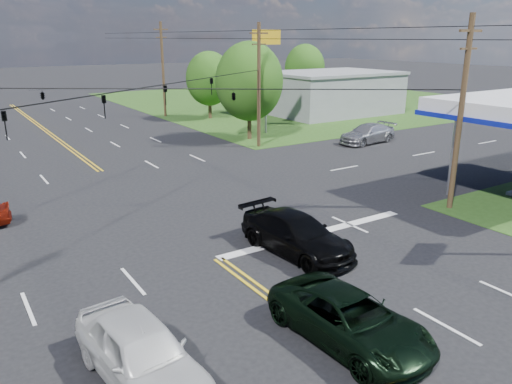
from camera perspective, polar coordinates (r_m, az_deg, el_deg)
ground at (r=26.84m, az=-12.56°, el=-1.42°), size 280.00×280.00×0.00m
grass_ne at (r=71.44m, az=5.11°, el=10.45°), size 46.00×48.00×0.03m
stop_bar at (r=22.59m, az=6.89°, el=-4.72°), size 10.00×0.50×0.02m
retail_ne at (r=58.83m, az=8.52°, el=11.03°), size 14.00×10.00×4.40m
pole_se at (r=26.48m, az=22.37°, el=8.41°), size 1.60×0.28×9.50m
pole_ne at (r=39.57m, az=0.33°, el=12.21°), size 1.60×0.28×9.50m
pole_right_far at (r=56.39m, az=-10.59°, el=13.70°), size 1.60×0.28×10.00m
span_wire_signals at (r=25.60m, az=-13.45°, el=11.40°), size 26.00×18.00×1.13m
power_lines at (r=23.61m, az=-12.17°, el=17.37°), size 26.04×100.00×0.64m
tree_right_a at (r=42.63m, az=-0.78°, el=12.51°), size 5.70×5.70×8.18m
tree_right_b at (r=54.31m, az=-5.37°, el=12.78°), size 4.94×4.94×7.09m
tree_far_r at (r=68.86m, az=5.59°, el=13.98°), size 5.32×5.32×7.63m
pickup_dkgreen at (r=14.93m, az=10.66°, el=-14.06°), size 2.67×5.32×1.44m
suv_black at (r=20.31m, az=4.63°, el=-4.82°), size 2.72×5.65×1.59m
pickup_white at (r=13.49m, az=-13.04°, el=-17.40°), size 2.47×5.07×1.67m
sedan_far at (r=42.56m, az=12.61°, el=6.53°), size 5.54×2.66×1.56m
polesign_ne at (r=45.27m, az=1.17°, el=15.71°), size 2.37×1.23×9.04m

